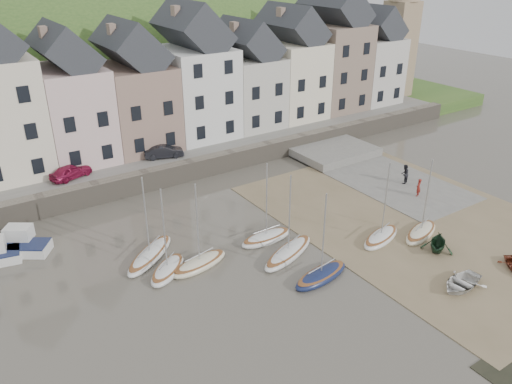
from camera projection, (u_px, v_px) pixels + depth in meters
ground at (305, 264)px, 33.98m from camera, size 160.00×160.00×0.00m
quay_land at (130, 129)px, 57.66m from camera, size 90.00×30.00×1.50m
quay_street at (173, 152)px, 48.69m from camera, size 70.00×7.00×0.10m
seawall at (190, 170)px, 46.34m from camera, size 70.00×1.20×1.80m
beach at (415, 220)px, 39.49m from camera, size 18.00×26.00×0.06m
slipway at (376, 174)px, 47.49m from camera, size 8.00×18.00×0.12m
hillside at (52, 197)px, 84.22m from camera, size 134.40×84.00×84.00m
townhouse_terrace at (170, 83)px, 49.71m from camera, size 61.05×8.00×13.93m
church_spire at (401, 21)px, 64.56m from camera, size 4.00×4.00×18.00m
sailboat_0 at (150, 255)px, 34.50m from camera, size 5.22×4.58×6.32m
sailboat_1 at (168, 269)px, 32.90m from camera, size 3.94×3.66×6.32m
sailboat_2 at (200, 263)px, 33.56m from camera, size 4.60×2.34×6.32m
sailboat_3 at (266, 237)px, 36.60m from camera, size 4.24×1.57×6.32m
sailboat_4 at (288, 253)px, 34.77m from camera, size 5.66×3.39×6.32m
sailboat_5 at (321, 275)px, 32.33m from camera, size 4.70×2.14×6.32m
sailboat_6 at (381, 237)px, 36.66m from camera, size 4.51×2.64×6.32m
sailboat_7 at (421, 232)px, 37.28m from camera, size 4.55×2.75×6.32m
motorboat_2 at (14, 244)px, 35.13m from camera, size 5.10×4.23×1.70m
rowboat_white at (461, 283)px, 31.35m from camera, size 3.48×2.63×0.68m
rowboat_green at (438, 242)px, 35.11m from camera, size 3.34×3.23×1.34m
person_red at (418, 187)px, 42.87m from camera, size 0.67×0.57×1.57m
person_dark at (405, 174)px, 45.17m from camera, size 1.07×0.97×1.79m
car_left at (71, 171)px, 42.68m from camera, size 3.88×2.55×1.23m
car_right at (164, 152)px, 46.99m from camera, size 3.84×2.30×1.19m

